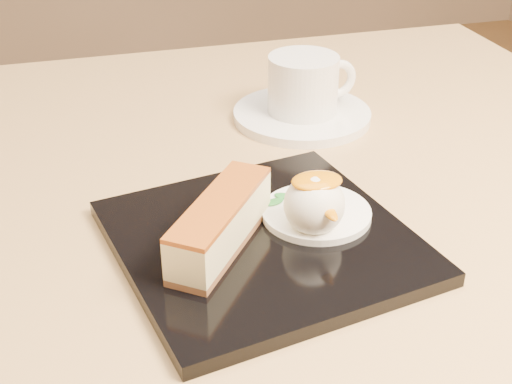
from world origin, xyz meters
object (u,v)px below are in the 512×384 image
object	(u,v)px
coffee_cup	(305,83)
cheesecake	(221,223)
saucer	(302,115)
dessert_plate	(263,241)
ice_cream_scoop	(314,204)
table	(291,311)

from	to	relation	value
coffee_cup	cheesecake	bearing A→B (deg)	-128.09
saucer	dessert_plate	bearing A→B (deg)	-116.23
cheesecake	ice_cream_scoop	world-z (taller)	ice_cream_scoop
cheesecake	dessert_plate	bearing A→B (deg)	-44.27
dessert_plate	saucer	xyz separation A→B (m)	(0.11, 0.23, -0.00)
dessert_plate	ice_cream_scoop	bearing A→B (deg)	-7.13
table	saucer	world-z (taller)	saucer
saucer	coffee_cup	world-z (taller)	coffee_cup
table	ice_cream_scoop	distance (m)	0.22
saucer	coffee_cup	size ratio (longest dim) A/B	1.48
ice_cream_scoop	coffee_cup	bearing A→B (deg)	72.40
table	cheesecake	bearing A→B (deg)	-133.04
dessert_plate	saucer	distance (m)	0.25
dessert_plate	cheesecake	xyz separation A→B (m)	(-0.04, -0.01, 0.03)
table	coffee_cup	world-z (taller)	coffee_cup
table	cheesecake	xyz separation A→B (m)	(-0.09, -0.10, 0.19)
cheesecake	ice_cream_scoop	size ratio (longest dim) A/B	2.48
table	cheesecake	world-z (taller)	cheesecake
cheesecake	saucer	xyz separation A→B (m)	(0.15, 0.23, -0.03)
ice_cream_scoop	saucer	distance (m)	0.24
table	dessert_plate	xyz separation A→B (m)	(-0.06, -0.10, 0.16)
cheesecake	saucer	world-z (taller)	cheesecake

